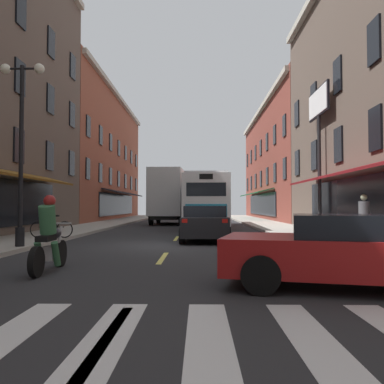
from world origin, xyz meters
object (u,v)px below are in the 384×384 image
Objects in this scene: transit_bus at (206,201)px; pedestrian_mid at (364,218)px; sedan_far at (180,212)px; motorcycle_rider at (49,239)px; box_truck at (168,197)px; street_lamp_twin at (21,145)px; sedan_near at (358,250)px; sedan_mid at (205,223)px; bicycle_near at (51,229)px; billboard_sign at (319,121)px.

transit_bus is 6.86× the size of pedestrian_mid.
motorcycle_rider reaches higher than sedan_far.
box_truck is 18.83m from pedestrian_mid.
motorcycle_rider is 0.35× the size of street_lamp_twin.
street_lamp_twin is (-8.42, 5.64, 2.70)m from sedan_near.
transit_bus is 2.40× the size of sedan_near.
pedestrian_mid is at bearing -64.77° from box_truck.
sedan_mid is at bearing 32.92° from street_lamp_twin.
pedestrian_mid reaches higher than motorcycle_rider.
sedan_near is 9.81m from sedan_mid.
pedestrian_mid is (11.56, -2.19, 0.50)m from bicycle_near.
transit_bus is 16.62m from sedan_far.
sedan_mid is 2.74× the size of pedestrian_mid.
motorcycle_rider reaches higher than sedan_mid.
sedan_far reaches higher than sedan_near.
transit_bus is 9.93m from sedan_mid.
sedan_far is 2.85× the size of pedestrian_mid.
sedan_far is at bearing 88.55° from box_truck.
sedan_mid is at bearing 4.64° from bicycle_near.
billboard_sign is at bearing 75.84° from sedan_near.
box_truck is 12.03m from sedan_far.
street_lamp_twin is at bearing -96.84° from sedan_far.
bicycle_near is at bearing 110.12° from motorcycle_rider.
box_truck is at bearing 102.13° from sedan_near.
bicycle_near is at bearing -160.73° from billboard_sign.
sedan_far is at bearing 81.82° from bicycle_near.
pedestrian_mid is (7.71, -28.96, 0.29)m from sedan_far.
box_truck reaches higher than sedan_mid.
sedan_near is 1.05× the size of sedan_mid.
transit_bus is 2.41× the size of sedan_far.
street_lamp_twin is at bearing -147.08° from sedan_mid.
sedan_near is (2.25, -19.36, -1.06)m from transit_bus.
bicycle_near is at bearing 94.10° from street_lamp_twin.
sedan_near is 2.86× the size of pedestrian_mid.
street_lamp_twin reaches higher than motorcycle_rider.
transit_bus is 6.71× the size of bicycle_near.
box_truck is at bearing -91.45° from sedan_far.
motorcycle_rider is 1.21× the size of bicycle_near.
transit_bus is at bearing 131.99° from billboard_sign.
transit_bus is 1.96× the size of street_lamp_twin.
street_lamp_twin is (-3.61, -30.11, 2.66)m from sedan_far.
sedan_mid is 2.68× the size of bicycle_near.
box_truck is 1.43× the size of sedan_far.
motorcycle_rider is at bearing -91.94° from sedan_far.
street_lamp_twin is at bearing 146.17° from sedan_near.
billboard_sign is 9.23m from transit_bus.
transit_bus is 19.52m from sedan_near.
box_truck is at bearing 128.44° from billboard_sign.
street_lamp_twin is (-6.17, -13.72, 1.64)m from transit_bus.
sedan_mid is 8.58m from motorcycle_rider.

